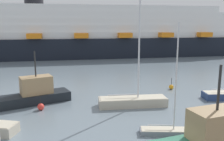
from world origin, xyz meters
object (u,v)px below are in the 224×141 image
Objects in this scene: sailboat_0 at (169,129)px; channel_buoy_1 at (41,107)px; fishing_boat_0 at (211,141)px; fishing_boat_1 at (35,93)px; cruise_ship at (99,35)px; sailboat_3 at (133,100)px; channel_buoy_0 at (171,87)px.

sailboat_0 reaches higher than channel_buoy_1.
fishing_boat_0 is 5.46× the size of channel_buoy_1.
cruise_ship is (12.00, 38.15, 4.64)m from fishing_boat_1.
fishing_boat_1 is (-11.34, 9.80, 0.67)m from sailboat_0.
channel_buoy_1 is at bearing -90.25° from fishing_boat_1.
sailboat_3 reaches higher than fishing_boat_1.
cruise_ship is at bearing 98.07° from channel_buoy_0.
sailboat_3 is 7.22× the size of channel_buoy_1.
channel_buoy_1 is (0.87, -2.44, -0.72)m from fishing_boat_1.
channel_buoy_0 is at bearing 17.56° from channel_buoy_1.
fishing_boat_0 is at bearing -58.14° from sailboat_0.
channel_buoy_1 is at bearing -162.44° from channel_buoy_0.
channel_buoy_0 is at bearing 42.64° from sailboat_3.
sailboat_0 is 5.62× the size of channel_buoy_0.
channel_buoy_0 is at bearing -10.96° from fishing_boat_1.
channel_buoy_0 is (17.03, 2.68, -0.75)m from fishing_boat_1.
sailboat_3 is at bearing -2.59° from channel_buoy_1.
channel_buoy_1 is 42.42m from cruise_ship.
fishing_boat_1 is 40.26m from cruise_ship.
channel_buoy_1 is (-16.16, -5.11, 0.03)m from channel_buoy_0.
sailboat_0 is at bearing -114.52° from channel_buoy_0.
fishing_boat_1 is at bearing 109.64° from channel_buoy_1.
sailboat_3 is at bearing 111.35° from sailboat_0.
sailboat_3 is 9.41m from channel_buoy_1.
fishing_boat_1 is at bearing -171.07° from channel_buoy_0.
sailboat_0 is 7.02m from sailboat_3.
fishing_boat_1 is at bearing -107.79° from cruise_ship.
sailboat_3 is 7.39× the size of channel_buoy_0.
fishing_boat_0 is 18.42m from fishing_boat_1.
cruise_ship is at bearing 101.78° from sailboat_0.
fishing_boat_0 is 5.59× the size of channel_buoy_0.
sailboat_3 is (-1.07, 6.93, 0.20)m from sailboat_0.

